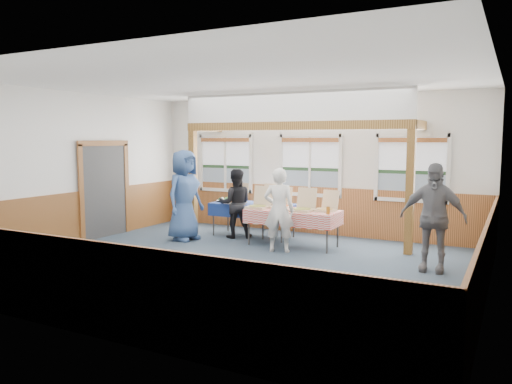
% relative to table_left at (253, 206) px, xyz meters
% --- Properties ---
extents(floor, '(8.00, 8.00, 0.00)m').
position_rel_table_left_xyz_m(floor, '(0.98, -2.47, -0.70)').
color(floor, '#2C3A47').
rests_on(floor, ground).
extents(ceiling, '(8.00, 8.00, 0.00)m').
position_rel_table_left_xyz_m(ceiling, '(0.98, -2.47, 2.50)').
color(ceiling, white).
rests_on(ceiling, wall_back).
extents(wall_back, '(8.00, 0.00, 8.00)m').
position_rel_table_left_xyz_m(wall_back, '(0.98, 1.03, 0.90)').
color(wall_back, silver).
rests_on(wall_back, floor).
extents(wall_front, '(8.00, 0.00, 8.00)m').
position_rel_table_left_xyz_m(wall_front, '(0.98, -5.97, 0.90)').
color(wall_front, silver).
rests_on(wall_front, floor).
extents(wall_left, '(0.00, 8.00, 8.00)m').
position_rel_table_left_xyz_m(wall_left, '(-3.02, -2.47, 0.90)').
color(wall_left, silver).
rests_on(wall_left, floor).
extents(wall_right, '(0.00, 8.00, 8.00)m').
position_rel_table_left_xyz_m(wall_right, '(4.98, -2.47, 0.90)').
color(wall_right, silver).
rests_on(wall_right, floor).
extents(wainscot_back, '(7.98, 0.05, 1.10)m').
position_rel_table_left_xyz_m(wainscot_back, '(0.98, 1.00, -0.15)').
color(wainscot_back, brown).
rests_on(wainscot_back, floor).
extents(wainscot_front, '(7.98, 0.05, 1.10)m').
position_rel_table_left_xyz_m(wainscot_front, '(0.98, -5.95, -0.15)').
color(wainscot_front, brown).
rests_on(wainscot_front, floor).
extents(wainscot_left, '(0.05, 6.98, 1.10)m').
position_rel_table_left_xyz_m(wainscot_left, '(-3.00, -2.47, -0.15)').
color(wainscot_left, brown).
rests_on(wainscot_left, floor).
extents(wainscot_right, '(0.05, 6.98, 1.10)m').
position_rel_table_left_xyz_m(wainscot_right, '(4.95, -2.47, -0.15)').
color(wainscot_right, brown).
rests_on(wainscot_right, floor).
extents(cased_opening, '(0.06, 1.30, 2.10)m').
position_rel_table_left_xyz_m(cased_opening, '(-2.98, -1.57, 0.35)').
color(cased_opening, '#353535').
rests_on(cased_opening, wall_left).
extents(window_left, '(1.56, 0.10, 1.46)m').
position_rel_table_left_xyz_m(window_left, '(-1.32, 0.98, 0.98)').
color(window_left, silver).
rests_on(window_left, wall_back).
extents(window_mid, '(1.56, 0.10, 1.46)m').
position_rel_table_left_xyz_m(window_mid, '(0.98, 0.98, 0.98)').
color(window_mid, silver).
rests_on(window_mid, wall_back).
extents(window_right, '(1.56, 0.10, 1.46)m').
position_rel_table_left_xyz_m(window_right, '(3.28, 0.98, 0.98)').
color(window_right, silver).
rests_on(window_right, wall_back).
extents(post_left, '(0.15, 0.15, 2.40)m').
position_rel_table_left_xyz_m(post_left, '(-1.52, -0.17, 0.50)').
color(post_left, '#5C3A14').
rests_on(post_left, floor).
extents(post_right, '(0.15, 0.15, 2.40)m').
position_rel_table_left_xyz_m(post_right, '(3.48, -0.17, 0.50)').
color(post_right, '#5C3A14').
rests_on(post_right, floor).
extents(cross_beam, '(5.15, 0.18, 0.18)m').
position_rel_table_left_xyz_m(cross_beam, '(0.98, -0.17, 1.79)').
color(cross_beam, '#5C3A14').
rests_on(cross_beam, post_left).
extents(table_left, '(2.00, 1.08, 0.76)m').
position_rel_table_left_xyz_m(table_left, '(0.00, 0.00, 0.00)').
color(table_left, '#353535').
rests_on(table_left, floor).
extents(table_right, '(1.93, 0.89, 0.76)m').
position_rel_table_left_xyz_m(table_right, '(1.21, -0.53, -0.00)').
color(table_right, '#353535').
rests_on(table_right, floor).
extents(pizza_box_a, '(0.45, 0.53, 0.45)m').
position_rel_table_left_xyz_m(pizza_box_a, '(-0.40, -0.11, 0.12)').
color(pizza_box_a, tan).
rests_on(pizza_box_a, table_left).
extents(pizza_box_b, '(0.47, 0.54, 0.43)m').
position_rel_table_left_xyz_m(pizza_box_b, '(0.34, 0.16, 0.12)').
color(pizza_box_b, tan).
rests_on(pizza_box_b, table_left).
extents(pizza_box_c, '(0.42, 0.51, 0.45)m').
position_rel_table_left_xyz_m(pizza_box_c, '(0.46, -0.62, 0.12)').
color(pizza_box_c, tan).
rests_on(pizza_box_c, table_right).
extents(pizza_box_d, '(0.47, 0.54, 0.43)m').
position_rel_table_left_xyz_m(pizza_box_d, '(0.85, -0.33, 0.12)').
color(pizza_box_d, tan).
rests_on(pizza_box_d, table_right).
extents(pizza_box_e, '(0.42, 0.52, 0.46)m').
position_rel_table_left_xyz_m(pizza_box_e, '(1.46, -0.60, 0.12)').
color(pizza_box_e, tan).
rests_on(pizza_box_e, table_right).
extents(pizza_box_f, '(0.47, 0.53, 0.41)m').
position_rel_table_left_xyz_m(pizza_box_f, '(1.87, -0.39, 0.12)').
color(pizza_box_f, tan).
rests_on(pizza_box_f, table_right).
extents(veggie_tray, '(0.40, 0.40, 0.09)m').
position_rel_table_left_xyz_m(veggie_tray, '(-0.75, 0.00, 0.09)').
color(veggie_tray, black).
rests_on(veggie_tray, table_left).
extents(drink_glass, '(0.07, 0.07, 0.15)m').
position_rel_table_left_xyz_m(drink_glass, '(2.06, -0.78, 0.13)').
color(drink_glass, '#9F601A').
rests_on(drink_glass, table_right).
extents(woman_white, '(0.69, 0.55, 1.66)m').
position_rel_table_left_xyz_m(woman_white, '(1.18, -1.15, 0.13)').
color(woman_white, silver).
rests_on(woman_white, floor).
extents(woman_black, '(0.95, 0.89, 1.55)m').
position_rel_table_left_xyz_m(woman_black, '(-0.28, -0.31, 0.07)').
color(woman_black, black).
rests_on(woman_black, floor).
extents(man_blue, '(0.73, 1.03, 1.98)m').
position_rel_table_left_xyz_m(man_blue, '(-1.15, -1.04, 0.29)').
color(man_blue, '#334F80').
rests_on(man_blue, floor).
extents(person_grey, '(1.07, 0.45, 1.83)m').
position_rel_table_left_xyz_m(person_grey, '(4.06, -1.25, 0.21)').
color(person_grey, slate).
rests_on(person_grey, floor).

